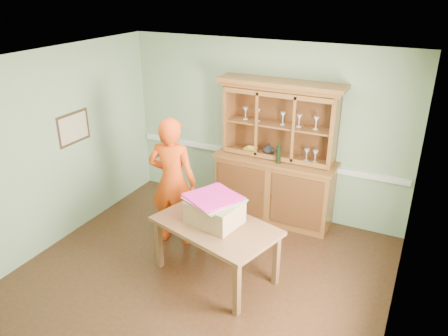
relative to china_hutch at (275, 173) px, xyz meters
The scene contains 14 objects.
floor 1.94m from the china_hutch, 99.83° to the right, with size 4.50×4.50×0.00m, color #462A16.
ceiling 2.63m from the china_hutch, 99.83° to the right, with size 4.50×4.50×0.00m, color white.
wall_back 0.70m from the china_hutch, 140.85° to the left, with size 4.50×4.50×0.00m, color #86A67C.
wall_left 3.15m from the china_hutch, 145.54° to the right, with size 4.00×4.00×0.00m, color #86A67C.
wall_right 2.68m from the china_hutch, 42.01° to the right, with size 4.00×4.00×0.00m, color #86A67C.
wall_front 3.81m from the china_hutch, 94.63° to the right, with size 4.50×4.50×0.00m, color #86A67C.
chair_rail 0.40m from the china_hutch, 143.81° to the left, with size 4.41×0.05×0.08m, color silver.
framed_map 3.02m from the china_hutch, 150.16° to the right, with size 0.03×0.60×0.46m.
window_panel 2.91m from the china_hutch, 46.83° to the right, with size 0.03×0.96×1.36m.
china_hutch is the anchor object (origin of this frame).
dining_table 1.72m from the china_hutch, 94.91° to the right, with size 1.68×1.27×0.75m.
cardboard_box 1.69m from the china_hutch, 96.04° to the right, with size 0.60×0.48×0.28m, color tan.
kite_stack 1.67m from the china_hutch, 97.87° to the right, with size 0.77×0.77×0.04m.
person 1.64m from the china_hutch, 130.05° to the right, with size 0.68×0.44×1.86m, color #E3460E.
Camera 1 is at (2.28, -4.04, 3.52)m, focal length 35.00 mm.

